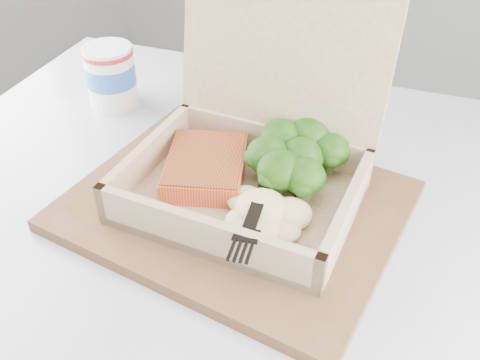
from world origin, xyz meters
The scene contains 9 objects.
cafe_table centered at (-0.42, 0.44, 0.55)m, with size 0.98×0.98×0.74m.
serving_tray centered at (-0.42, 0.50, 0.75)m, with size 0.34×0.28×0.01m, color brown.
takeout_container centered at (-0.42, 0.54, 0.81)m, with size 0.26×0.25×0.22m.
salmon_fillet centered at (-0.47, 0.51, 0.78)m, with size 0.09×0.11×0.02m, color #E0572B.
broccoli_pile centered at (-0.38, 0.56, 0.79)m, with size 0.13×0.13×0.05m, color #2E6616, non-canonical shape.
mashed_potatoes centered at (-0.38, 0.48, 0.78)m, with size 0.09×0.08×0.03m, color #F9EBA1.
plastic_fork centered at (-0.39, 0.50, 0.79)m, with size 0.07×0.16×0.02m.
paper_cup centered at (-0.70, 0.61, 0.79)m, with size 0.07×0.07×0.09m.
receipt centered at (-0.46, 0.70, 0.74)m, with size 0.08×0.15×0.00m, color white.
Camera 1 is at (-0.19, 0.12, 1.13)m, focal length 40.00 mm.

